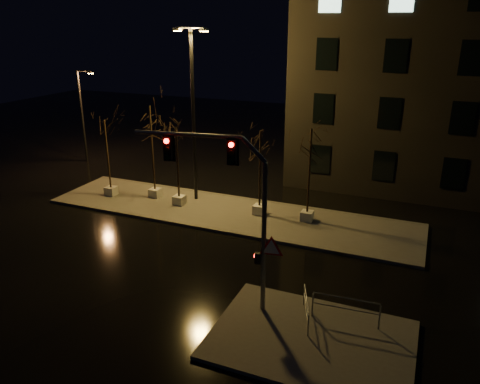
% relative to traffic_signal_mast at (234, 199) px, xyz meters
% --- Properties ---
extents(ground, '(90.00, 90.00, 0.00)m').
position_rel_traffic_signal_mast_xyz_m(ground, '(-4.20, 2.67, -4.64)').
color(ground, black).
rests_on(ground, ground).
extents(median, '(22.00, 5.00, 0.15)m').
position_rel_traffic_signal_mast_xyz_m(median, '(-4.20, 8.67, -4.56)').
color(median, '#4E4B46').
rests_on(median, ground).
extents(sidewalk_corner, '(7.00, 5.00, 0.15)m').
position_rel_traffic_signal_mast_xyz_m(sidewalk_corner, '(3.30, -0.83, -4.56)').
color(sidewalk_corner, '#4E4B46').
rests_on(sidewalk_corner, ground).
extents(tree_0, '(1.80, 1.80, 4.98)m').
position_rel_traffic_signal_mast_xyz_m(tree_0, '(-12.25, 8.37, -0.71)').
color(tree_0, silver).
rests_on(tree_0, median).
extents(tree_1, '(1.80, 1.80, 5.95)m').
position_rel_traffic_signal_mast_xyz_m(tree_1, '(-9.44, 9.16, 0.02)').
color(tree_1, silver).
rests_on(tree_1, median).
extents(tree_2, '(1.80, 1.80, 4.91)m').
position_rel_traffic_signal_mast_xyz_m(tree_2, '(-7.40, 8.63, -0.76)').
color(tree_2, silver).
rests_on(tree_2, median).
extents(tree_3, '(1.80, 1.80, 5.06)m').
position_rel_traffic_signal_mast_xyz_m(tree_3, '(-2.35, 9.09, -0.65)').
color(tree_3, silver).
rests_on(tree_3, median).
extents(tree_4, '(1.80, 1.80, 5.36)m').
position_rel_traffic_signal_mast_xyz_m(tree_4, '(0.44, 9.21, -0.42)').
color(tree_4, silver).
rests_on(tree_4, median).
extents(traffic_signal_mast, '(5.54, 0.97, 6.84)m').
position_rel_traffic_signal_mast_xyz_m(traffic_signal_mast, '(0.00, 0.00, 0.00)').
color(traffic_signal_mast, slate).
rests_on(traffic_signal_mast, sidewalk_corner).
extents(streetlight_main, '(2.54, 0.94, 10.25)m').
position_rel_traffic_signal_mast_xyz_m(streetlight_main, '(-6.90, 9.89, 1.42)').
color(streetlight_main, black).
rests_on(streetlight_main, median).
extents(streetlight_far, '(1.39, 0.54, 7.17)m').
position_rel_traffic_signal_mast_xyz_m(streetlight_far, '(-19.16, 14.48, -0.70)').
color(streetlight_far, black).
rests_on(streetlight_far, ground).
extents(guard_rail_a, '(2.48, 0.21, 1.07)m').
position_rel_traffic_signal_mast_xyz_m(guard_rail_a, '(4.21, 0.52, -3.79)').
color(guard_rail_a, slate).
rests_on(guard_rail_a, sidewalk_corner).
extents(guard_rail_b, '(0.70, 1.88, 0.95)m').
position_rel_traffic_signal_mast_xyz_m(guard_rail_b, '(2.83, 0.14, -3.88)').
color(guard_rail_b, slate).
rests_on(guard_rail_b, sidewalk_corner).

